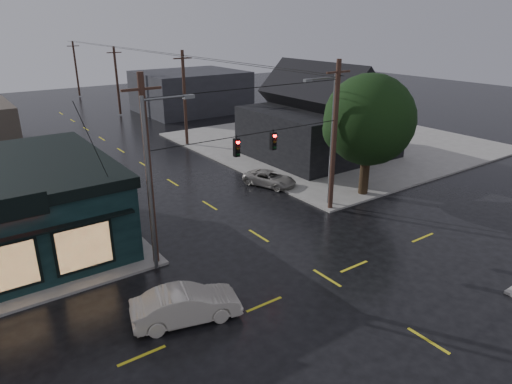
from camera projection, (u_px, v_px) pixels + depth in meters
ground_plane at (327, 278)px, 23.40m from camera, size 160.00×160.00×0.00m
sidewalk_ne at (333, 141)px, 49.46m from camera, size 28.00×28.00×0.15m
ne_building at (320, 110)px, 42.91m from camera, size 12.60×11.60×8.75m
corner_tree at (369, 120)px, 32.50m from camera, size 6.56×6.56×8.87m
utility_pole_nw at (157, 263)px, 24.83m from camera, size 2.00×0.32×10.15m
utility_pole_ne at (330, 209)px, 31.88m from camera, size 2.00×0.32×10.15m
utility_pole_far_a at (187, 145)px, 48.27m from camera, size 2.00×0.32×9.65m
utility_pole_far_b at (121, 115)px, 63.51m from camera, size 2.00×0.32×9.15m
utility_pole_far_c at (80, 97)px, 78.75m from camera, size 2.00×0.32×9.15m
span_signal_assembly at (255, 144)px, 26.39m from camera, size 13.00×0.48×1.23m
streetlight_nw at (157, 270)px, 24.13m from camera, size 5.40×0.30×9.15m
streetlight_ne at (328, 205)px, 32.68m from camera, size 5.40×0.30×9.15m
bg_building_east at (191, 91)px, 65.38m from camera, size 14.00×12.00×5.60m
sedan_cream at (186, 305)px, 19.86m from camera, size 4.99×2.79×1.56m
suv_silver at (270, 179)px, 36.23m from camera, size 3.39×4.72×1.19m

